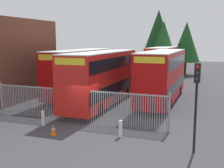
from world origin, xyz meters
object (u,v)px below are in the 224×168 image
Objects in this scene: bollard_center_front at (121,129)px; traffic_light_kerbside at (197,91)px; double_decker_bus_near_gate at (82,71)px; bollard_near_left at (43,118)px; double_decker_bus_behind_fence_right at (163,74)px; double_decker_bus_far_back at (163,63)px; traffic_cone_by_gate at (53,130)px; double_decker_bus_behind_fence_left at (102,76)px.

bollard_center_front is 0.22× the size of traffic_light_kerbside.
bollard_near_left is (2.07, -9.61, -1.95)m from double_decker_bus_near_gate.
double_decker_bus_behind_fence_right is 11.34m from bollard_near_left.
double_decker_bus_behind_fence_right and double_decker_bus_far_back have the same top height.
double_decker_bus_near_gate is at bearing 102.17° from bollard_near_left.
bollard_center_front is (7.30, -9.88, -1.95)m from double_decker_bus_near_gate.
double_decker_bus_behind_fence_right reaches higher than bollard_center_front.
double_decker_bus_near_gate is 1.00× the size of double_decker_bus_far_back.
traffic_cone_by_gate is (3.62, -10.89, -2.13)m from double_decker_bus_near_gate.
double_decker_bus_far_back is 22.43m from bollard_center_front.
double_decker_bus_behind_fence_left is at bearing -42.12° from double_decker_bus_near_gate.
double_decker_bus_behind_fence_right is at bearing 35.07° from double_decker_bus_behind_fence_left.
bollard_center_front is 1.61× the size of traffic_cone_by_gate.
double_decker_bus_near_gate is 4.63m from double_decker_bus_behind_fence_left.
double_decker_bus_near_gate is 10.02m from bollard_near_left.
double_decker_bus_far_back is 22.37m from bollard_near_left.
double_decker_bus_far_back is at bearing 100.11° from double_decker_bus_behind_fence_right.
double_decker_bus_far_back reaches higher than bollard_near_left.
double_decker_bus_near_gate reaches higher than traffic_light_kerbside.
double_decker_bus_behind_fence_left is at bearing 119.69° from bollard_center_front.
double_decker_bus_behind_fence_right is 11.84m from traffic_cone_by_gate.
double_decker_bus_behind_fence_right is 12.62m from double_decker_bus_far_back.
traffic_cone_by_gate is (1.54, -1.28, -0.19)m from bollard_near_left.
bollard_center_front is at bearing -53.56° from double_decker_bus_near_gate.
double_decker_bus_behind_fence_right is at bearing -79.89° from double_decker_bus_far_back.
double_decker_bus_far_back is at bearing 103.79° from traffic_light_kerbside.
bollard_center_front is at bearing 167.94° from traffic_light_kerbside.
double_decker_bus_near_gate is 1.00× the size of double_decker_bus_behind_fence_left.
bollard_near_left is at bearing -77.83° from double_decker_bus_near_gate.
bollard_near_left reaches higher than traffic_cone_by_gate.
bollard_center_front reaches higher than traffic_cone_by_gate.
bollard_center_front is (5.23, -0.27, 0.00)m from bollard_near_left.
double_decker_bus_near_gate and double_decker_bus_behind_fence_right have the same top height.
double_decker_bus_behind_fence_left is at bearing 91.35° from traffic_cone_by_gate.
double_decker_bus_behind_fence_left is 18.32× the size of traffic_cone_by_gate.
double_decker_bus_behind_fence_right is at bearing 59.07° from bollard_near_left.
traffic_light_kerbside is (11.28, -10.73, 0.56)m from double_decker_bus_near_gate.
double_decker_bus_behind_fence_left is 11.38× the size of bollard_center_front.
double_decker_bus_behind_fence_right is 10.06m from bollard_center_front.
traffic_cone_by_gate is 8.12m from traffic_light_kerbside.
traffic_cone_by_gate is at bearing -164.74° from bollard_center_front.
double_decker_bus_behind_fence_left is 11.38× the size of bollard_near_left.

